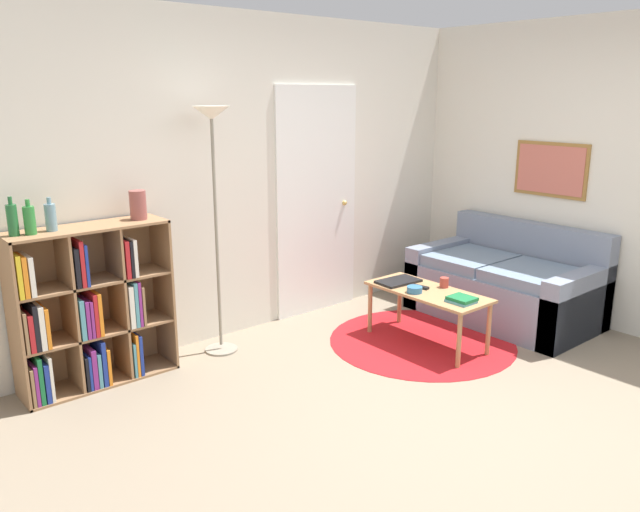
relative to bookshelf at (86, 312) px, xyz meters
name	(u,v)px	position (x,y,z in m)	size (l,w,h in m)	color
ground_plane	(472,421)	(1.62, -2.04, -0.53)	(14.00, 14.00, 0.00)	gray
wall_back	(263,177)	(1.64, 0.21, 0.76)	(7.38, 0.11, 2.60)	silver
wall_right	(529,168)	(3.83, -0.93, 0.77)	(0.08, 5.22, 2.60)	silver
rug	(422,341)	(2.35, -0.99, -0.52)	(1.51, 1.51, 0.01)	#B2191E
bookshelf	(86,312)	(0.00, 0.00, 0.00)	(1.05, 0.34, 1.12)	#936B47
floor_lamp	(213,154)	(0.99, -0.09, 1.02)	(0.27, 0.27, 1.88)	gray
couch	(508,286)	(3.39, -1.08, -0.24)	(0.91, 1.56, 0.83)	gray
coffee_table	(428,297)	(2.35, -1.03, -0.13)	(0.44, 1.01, 0.45)	#AD7F51
laptop	(398,281)	(2.33, -0.73, -0.07)	(0.37, 0.24, 0.02)	black
bowl	(415,290)	(2.23, -1.00, -0.05)	(0.12, 0.12, 0.05)	teal
book_stack_on_table	(462,300)	(2.32, -1.38, -0.06)	(0.17, 0.19, 0.04)	teal
cup	(444,282)	(2.51, -1.06, -0.04)	(0.07, 0.07, 0.08)	#A33D33
remote	(420,287)	(2.35, -0.94, -0.07)	(0.07, 0.16, 0.02)	black
bottle_left	(12,220)	(-0.39, 0.00, 0.69)	(0.06, 0.06, 0.25)	#236633
bottle_middle	(29,220)	(-0.29, -0.02, 0.68)	(0.07, 0.07, 0.22)	#2D8438
bottle_right	(51,217)	(-0.16, 0.00, 0.68)	(0.07, 0.07, 0.22)	#6B93A3
vase_on_shelf	(138,205)	(0.43, -0.01, 0.69)	(0.11, 0.11, 0.20)	#934C47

